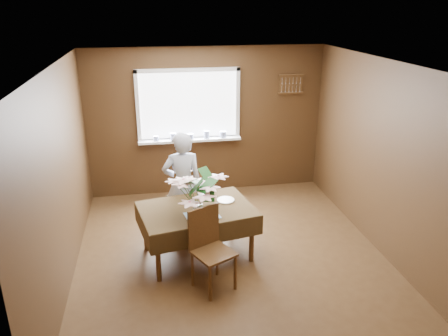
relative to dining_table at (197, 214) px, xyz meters
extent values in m
plane|color=#472E18|center=(0.43, -0.12, -0.61)|extent=(4.50, 4.50, 0.00)
plane|color=white|center=(0.43, -0.12, 1.89)|extent=(4.50, 4.50, 0.00)
plane|color=brown|center=(0.43, 2.13, 0.64)|extent=(4.00, 0.00, 4.00)
plane|color=brown|center=(0.43, -2.37, 0.64)|extent=(4.00, 0.00, 4.00)
plane|color=brown|center=(-1.57, -0.12, 0.64)|extent=(0.00, 4.50, 4.50)
plane|color=brown|center=(2.43, -0.12, 0.64)|extent=(0.00, 4.50, 4.50)
cube|color=white|center=(0.13, 2.12, 0.94)|extent=(1.60, 0.01, 1.10)
cube|color=white|center=(0.13, 2.10, 1.52)|extent=(1.72, 0.06, 0.06)
cube|color=white|center=(0.13, 2.10, 0.36)|extent=(1.72, 0.06, 0.06)
cube|color=white|center=(-0.70, 2.10, 0.94)|extent=(0.06, 0.06, 1.22)
cube|color=white|center=(0.96, 2.10, 0.94)|extent=(0.06, 0.06, 1.22)
cube|color=white|center=(0.13, 2.03, 0.37)|extent=(1.72, 0.20, 0.04)
cylinder|color=white|center=(-0.43, 2.01, 0.43)|extent=(0.09, 0.09, 0.08)
cylinder|color=white|center=(-0.15, 2.01, 0.45)|extent=(0.11, 0.11, 0.12)
cylinder|color=white|center=(0.13, 2.01, 0.44)|extent=(0.12, 0.12, 0.09)
cylinder|color=white|center=(0.41, 2.01, 0.45)|extent=(0.10, 0.10, 0.13)
cylinder|color=white|center=(0.70, 2.01, 0.44)|extent=(0.11, 0.11, 0.10)
cube|color=#54361B|center=(1.88, 2.11, 1.24)|extent=(0.40, 0.03, 0.30)
cube|color=#54361B|center=(1.88, 2.09, 1.39)|extent=(0.44, 0.04, 0.03)
cube|color=#54361B|center=(1.88, 2.09, 1.09)|extent=(0.44, 0.04, 0.03)
cylinder|color=#54361B|center=(-0.53, -0.49, -0.29)|extent=(0.06, 0.06, 0.64)
cylinder|color=#54361B|center=(0.67, -0.26, -0.29)|extent=(0.06, 0.06, 0.64)
cylinder|color=#54361B|center=(-0.67, 0.26, -0.29)|extent=(0.06, 0.06, 0.64)
cylinder|color=#54361B|center=(0.52, 0.49, -0.29)|extent=(0.06, 0.06, 0.64)
cube|color=#54361B|center=(0.00, 0.00, 0.05)|extent=(1.51, 1.15, 0.04)
cube|color=#302311|center=(0.00, 0.00, 0.08)|extent=(1.57, 1.21, 0.01)
cube|color=#302311|center=(0.09, -0.47, -0.06)|extent=(1.39, 0.28, 0.25)
cube|color=#302311|center=(-0.09, 0.47, -0.06)|extent=(1.39, 0.28, 0.25)
cube|color=#302311|center=(-0.70, -0.13, -0.06)|extent=(0.19, 0.95, 0.25)
cube|color=#302311|center=(0.69, 0.14, -0.06)|extent=(0.19, 0.95, 0.25)
cube|color=#4FB6E1|center=(0.04, -0.22, 0.09)|extent=(0.46, 0.37, 0.01)
cylinder|color=#54361B|center=(0.03, 1.05, -0.39)|extent=(0.04, 0.04, 0.44)
cylinder|color=#54361B|center=(-0.31, 0.96, -0.39)|extent=(0.04, 0.04, 0.44)
cylinder|color=#54361B|center=(0.12, 0.72, -0.39)|extent=(0.04, 0.04, 0.44)
cylinder|color=#54361B|center=(-0.21, 0.62, -0.39)|extent=(0.04, 0.04, 0.44)
cube|color=#54361B|center=(-0.09, 0.84, -0.16)|extent=(0.50, 0.50, 0.03)
cube|color=#54361B|center=(-0.04, 0.66, 0.10)|extent=(0.40, 0.14, 0.48)
cylinder|color=#54361B|center=(0.03, -0.97, -0.39)|extent=(0.04, 0.04, 0.45)
cylinder|color=#54361B|center=(0.34, -0.80, -0.39)|extent=(0.04, 0.04, 0.45)
cylinder|color=#54361B|center=(-0.14, -0.65, -0.39)|extent=(0.04, 0.04, 0.45)
cylinder|color=#54361B|center=(0.18, -0.49, -0.39)|extent=(0.04, 0.04, 0.45)
cube|color=#54361B|center=(0.10, -0.73, -0.15)|extent=(0.56, 0.56, 0.03)
cube|color=#54361B|center=(0.02, -0.55, 0.11)|extent=(0.38, 0.22, 0.50)
imported|color=white|center=(-0.12, 0.64, 0.15)|extent=(0.58, 0.41, 1.53)
cylinder|color=white|center=(-0.01, -0.20, 0.16)|extent=(0.12, 0.12, 0.16)
cylinder|color=#33662D|center=(-0.01, -0.20, 0.28)|extent=(0.07, 0.07, 0.11)
cylinder|color=white|center=(0.41, 0.16, 0.09)|extent=(0.31, 0.31, 0.01)
cube|color=silver|center=(0.16, -0.17, 0.09)|extent=(0.12, 0.18, 0.00)
camera|label=1|loc=(-0.53, -5.01, 2.55)|focal=35.00mm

